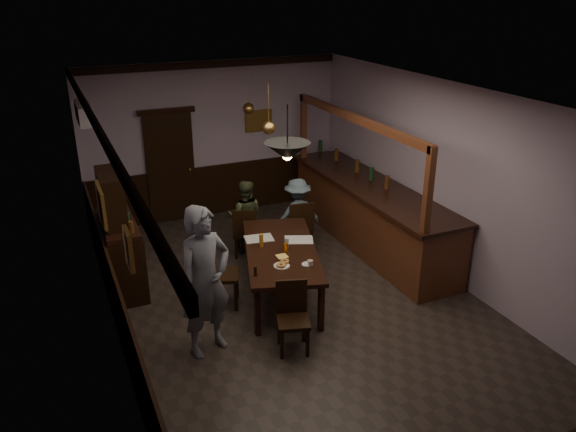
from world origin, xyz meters
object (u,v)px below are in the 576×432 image
person_seated_right (297,214)px  pendant_brass_far (248,109)px  person_standing (206,282)px  person_seated_left (245,216)px  soda_can (286,247)px  dining_table (281,253)px  chair_far_right (300,226)px  chair_far_left (245,231)px  pendant_iron (287,151)px  chair_side (217,270)px  pendant_brass_mid (269,128)px  coffee_cup (310,263)px  bar_counter (370,213)px  sideboard (120,243)px  chair_near (292,313)px

person_seated_right → pendant_brass_far: pendant_brass_far is taller
person_standing → person_seated_left: bearing=41.0°
person_seated_left → person_seated_right: person_seated_left is taller
person_seated_right → soda_can: person_seated_right is taller
dining_table → person_seated_left: 1.61m
chair_far_right → person_standing: person_standing is taller
dining_table → chair_far_left: size_ratio=2.70×
person_seated_right → pendant_iron: (-1.12, -2.11, 1.80)m
dining_table → chair_side: size_ratio=2.33×
soda_can → pendant_brass_far: bearing=81.3°
person_standing → soda_can: bearing=9.3°
chair_far_left → soda_can: chair_far_left is taller
soda_can → pendant_brass_mid: bearing=80.4°
coffee_cup → soda_can: soda_can is taller
chair_far_left → pendant_iron: bearing=111.4°
person_seated_left → pendant_brass_mid: bearing=127.5°
chair_far_right → bar_counter: (1.29, -0.12, 0.06)m
chair_far_left → person_seated_left: bearing=-83.5°
chair_far_right → person_standing: 2.97m
pendant_brass_mid → pendant_brass_far: same height
coffee_cup → bar_counter: (1.95, 1.62, -0.20)m
chair_far_left → chair_far_right: bearing=-171.6°
pendant_brass_mid → soda_can: bearing=-99.6°
chair_side → sideboard: sideboard is taller
pendant_brass_far → pendant_iron: bearing=-101.7°
pendant_brass_far → chair_side: bearing=-120.9°
chair_far_left → chair_near: (-0.33, -2.62, 0.01)m
chair_far_left → coffee_cup: (0.21, -2.02, 0.31)m
person_standing → soda_can: (1.40, 0.78, -0.16)m
chair_far_left → person_seated_right: person_seated_right is taller
chair_far_right → sideboard: sideboard is taller
dining_table → pendant_brass_mid: (0.21, 0.93, 1.61)m
person_seated_left → pendant_brass_far: size_ratio=1.57×
person_standing → pendant_brass_mid: pendant_brass_mid is taller
dining_table → bar_counter: 2.31m
chair_side → sideboard: bearing=67.4°
chair_far_left → pendant_brass_mid: pendant_brass_mid is taller
chair_far_right → pendant_iron: 2.85m
chair_side → pendant_brass_far: bearing=-9.9°
dining_table → coffee_cup: (0.15, -0.66, 0.11)m
chair_side → person_seated_right: person_seated_right is taller
chair_far_right → person_seated_left: 0.96m
chair_far_left → sideboard: size_ratio=0.49×
dining_table → pendant_iron: (-0.24, -0.76, 1.75)m
dining_table → chair_side: 0.96m
dining_table → chair_far_right: 1.36m
sideboard → person_seated_left: bearing=11.3°
person_standing → pendant_brass_mid: bearing=29.2°
bar_counter → person_seated_left: bearing=162.5°
chair_far_left → person_seated_right: 0.96m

